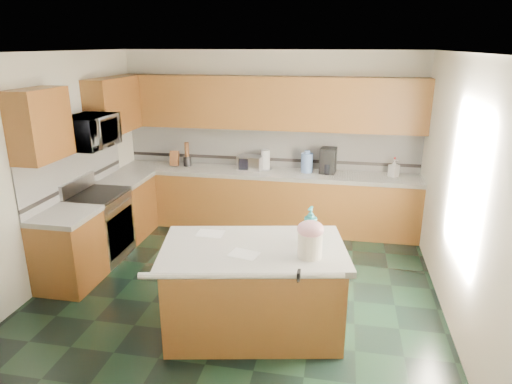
% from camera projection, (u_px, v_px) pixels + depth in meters
% --- Properties ---
extents(floor, '(4.60, 4.60, 0.00)m').
position_uv_depth(floor, '(238.00, 290.00, 5.41)').
color(floor, black).
rests_on(floor, ground).
extents(ceiling, '(4.60, 4.60, 0.00)m').
position_uv_depth(ceiling, '(235.00, 52.00, 4.57)').
color(ceiling, white).
rests_on(ceiling, ground).
extents(wall_back, '(4.60, 0.04, 2.70)m').
position_uv_depth(wall_back, '(270.00, 139.00, 7.16)').
color(wall_back, white).
rests_on(wall_back, ground).
extents(wall_front, '(4.60, 0.04, 2.70)m').
position_uv_depth(wall_front, '(152.00, 286.00, 2.82)').
color(wall_front, white).
rests_on(wall_front, ground).
extents(wall_left, '(0.04, 4.60, 2.70)m').
position_uv_depth(wall_left, '(46.00, 171.00, 5.40)').
color(wall_left, white).
rests_on(wall_left, ground).
extents(wall_right, '(0.04, 4.60, 2.70)m').
position_uv_depth(wall_right, '(461.00, 193.00, 4.58)').
color(wall_right, white).
rests_on(wall_right, ground).
extents(back_base_cab, '(4.60, 0.60, 0.86)m').
position_uv_depth(back_base_cab, '(266.00, 201.00, 7.14)').
color(back_base_cab, '#4A280E').
rests_on(back_base_cab, ground).
extents(back_countertop, '(4.60, 0.64, 0.06)m').
position_uv_depth(back_countertop, '(266.00, 173.00, 7.00)').
color(back_countertop, silver).
rests_on(back_countertop, back_base_cab).
extents(back_upper_cab, '(4.60, 0.33, 0.78)m').
position_uv_depth(back_upper_cab, '(268.00, 103.00, 6.80)').
color(back_upper_cab, '#4A280E').
rests_on(back_upper_cab, wall_back).
extents(back_backsplash, '(4.60, 0.02, 0.63)m').
position_uv_depth(back_backsplash, '(270.00, 147.00, 7.16)').
color(back_backsplash, silver).
rests_on(back_backsplash, back_countertop).
extents(back_accent_band, '(4.60, 0.01, 0.05)m').
position_uv_depth(back_accent_band, '(269.00, 159.00, 7.22)').
color(back_accent_band, black).
rests_on(back_accent_band, back_countertop).
extents(left_base_cab_rear, '(0.60, 0.82, 0.86)m').
position_uv_depth(left_base_cab_rear, '(127.00, 208.00, 6.83)').
color(left_base_cab_rear, '#4A280E').
rests_on(left_base_cab_rear, ground).
extents(left_counter_rear, '(0.64, 0.82, 0.06)m').
position_uv_depth(left_counter_rear, '(124.00, 179.00, 6.69)').
color(left_counter_rear, silver).
rests_on(left_counter_rear, left_base_cab_rear).
extents(left_base_cab_front, '(0.60, 0.72, 0.86)m').
position_uv_depth(left_base_cab_front, '(69.00, 252.00, 5.41)').
color(left_base_cab_front, '#4A280E').
rests_on(left_base_cab_front, ground).
extents(left_counter_front, '(0.64, 0.72, 0.06)m').
position_uv_depth(left_counter_front, '(64.00, 216.00, 5.26)').
color(left_counter_front, silver).
rests_on(left_counter_front, left_base_cab_front).
extents(left_backsplash, '(0.02, 2.30, 0.63)m').
position_uv_depth(left_backsplash, '(76.00, 168.00, 5.95)').
color(left_backsplash, silver).
rests_on(left_backsplash, wall_left).
extents(left_accent_band, '(0.01, 2.30, 0.05)m').
position_uv_depth(left_accent_band, '(78.00, 182.00, 6.00)').
color(left_accent_band, black).
rests_on(left_accent_band, wall_left).
extents(left_upper_cab_rear, '(0.33, 1.09, 0.78)m').
position_uv_depth(left_upper_cab_rear, '(113.00, 105.00, 6.52)').
color(left_upper_cab_rear, '#4A280E').
rests_on(left_upper_cab_rear, wall_left).
extents(left_upper_cab_front, '(0.33, 0.72, 0.78)m').
position_uv_depth(left_upper_cab_front, '(40.00, 125.00, 4.96)').
color(left_upper_cab_front, '#4A280E').
rests_on(left_upper_cab_front, wall_left).
extents(range_body, '(0.60, 0.76, 0.88)m').
position_uv_depth(range_body, '(100.00, 228.00, 6.09)').
color(range_body, '#B7B7BC').
rests_on(range_body, ground).
extents(range_oven_door, '(0.02, 0.68, 0.55)m').
position_uv_depth(range_oven_door, '(121.00, 232.00, 6.05)').
color(range_oven_door, black).
rests_on(range_oven_door, range_body).
extents(range_cooktop, '(0.62, 0.78, 0.04)m').
position_uv_depth(range_cooktop, '(97.00, 195.00, 5.95)').
color(range_cooktop, black).
rests_on(range_cooktop, range_body).
extents(range_handle, '(0.02, 0.66, 0.02)m').
position_uv_depth(range_handle, '(120.00, 205.00, 5.93)').
color(range_handle, '#B7B7BC').
rests_on(range_handle, range_body).
extents(range_backguard, '(0.06, 0.76, 0.18)m').
position_uv_depth(range_backguard, '(77.00, 185.00, 5.96)').
color(range_backguard, '#B7B7BC').
rests_on(range_backguard, range_body).
extents(microwave, '(0.50, 0.73, 0.41)m').
position_uv_depth(microwave, '(89.00, 132.00, 5.69)').
color(microwave, '#B7B7BC').
rests_on(microwave, wall_left).
extents(island_base, '(1.82, 1.26, 0.86)m').
position_uv_depth(island_base, '(254.00, 292.00, 4.54)').
color(island_base, '#4A280E').
rests_on(island_base, ground).
extents(island_top, '(1.94, 1.38, 0.06)m').
position_uv_depth(island_top, '(253.00, 250.00, 4.40)').
color(island_top, silver).
rests_on(island_top, island_base).
extents(island_bullnose, '(1.75, 0.40, 0.06)m').
position_uv_depth(island_bullnose, '(242.00, 275.00, 3.91)').
color(island_bullnose, silver).
rests_on(island_bullnose, island_base).
extents(treat_jar, '(0.23, 0.23, 0.24)m').
position_uv_depth(treat_jar, '(310.00, 245.00, 4.15)').
color(treat_jar, beige).
rests_on(treat_jar, island_top).
extents(treat_jar_lid, '(0.24, 0.24, 0.15)m').
position_uv_depth(treat_jar_lid, '(311.00, 229.00, 4.10)').
color(treat_jar_lid, pink).
rests_on(treat_jar_lid, treat_jar).
extents(treat_jar_knob, '(0.08, 0.03, 0.03)m').
position_uv_depth(treat_jar_knob, '(311.00, 224.00, 4.08)').
color(treat_jar_knob, tan).
rests_on(treat_jar_knob, treat_jar_lid).
extents(treat_jar_knob_end_l, '(0.04, 0.04, 0.04)m').
position_uv_depth(treat_jar_knob_end_l, '(306.00, 224.00, 4.09)').
color(treat_jar_knob_end_l, tan).
rests_on(treat_jar_knob_end_l, treat_jar_lid).
extents(treat_jar_knob_end_r, '(0.04, 0.04, 0.04)m').
position_uv_depth(treat_jar_knob_end_r, '(315.00, 224.00, 4.08)').
color(treat_jar_knob_end_r, tan).
rests_on(treat_jar_knob_end_r, treat_jar_lid).
extents(soap_bottle_island, '(0.18, 0.18, 0.38)m').
position_uv_depth(soap_bottle_island, '(310.00, 226.00, 4.39)').
color(soap_bottle_island, teal).
rests_on(soap_bottle_island, island_top).
extents(paper_sheet_a, '(0.30, 0.26, 0.00)m').
position_uv_depth(paper_sheet_a, '(244.00, 254.00, 4.23)').
color(paper_sheet_a, white).
rests_on(paper_sheet_a, island_top).
extents(paper_sheet_b, '(0.27, 0.21, 0.00)m').
position_uv_depth(paper_sheet_b, '(210.00, 233.00, 4.69)').
color(paper_sheet_b, white).
rests_on(paper_sheet_b, island_top).
extents(clamp_body, '(0.03, 0.09, 0.08)m').
position_uv_depth(clamp_body, '(299.00, 275.00, 3.83)').
color(clamp_body, black).
rests_on(clamp_body, island_top).
extents(clamp_handle, '(0.01, 0.06, 0.01)m').
position_uv_depth(clamp_handle, '(298.00, 280.00, 3.78)').
color(clamp_handle, black).
rests_on(clamp_handle, island_top).
extents(knife_block, '(0.15, 0.19, 0.26)m').
position_uv_depth(knife_block, '(175.00, 158.00, 7.27)').
color(knife_block, '#472814').
rests_on(knife_block, back_countertop).
extents(utensil_crock, '(0.12, 0.12, 0.15)m').
position_uv_depth(utensil_crock, '(187.00, 161.00, 7.27)').
color(utensil_crock, black).
rests_on(utensil_crock, back_countertop).
extents(utensil_bundle, '(0.07, 0.07, 0.23)m').
position_uv_depth(utensil_bundle, '(187.00, 149.00, 7.21)').
color(utensil_bundle, '#472814').
rests_on(utensil_bundle, utensil_crock).
extents(toaster_oven, '(0.41, 0.32, 0.22)m').
position_uv_depth(toaster_oven, '(251.00, 163.00, 7.05)').
color(toaster_oven, '#B7B7BC').
rests_on(toaster_oven, back_countertop).
extents(toaster_oven_door, '(0.34, 0.01, 0.18)m').
position_uv_depth(toaster_oven_door, '(249.00, 165.00, 6.94)').
color(toaster_oven_door, black).
rests_on(toaster_oven_door, toaster_oven).
extents(paper_towel, '(0.14, 0.14, 0.31)m').
position_uv_depth(paper_towel, '(266.00, 160.00, 7.04)').
color(paper_towel, white).
rests_on(paper_towel, back_countertop).
extents(paper_towel_base, '(0.20, 0.20, 0.01)m').
position_uv_depth(paper_towel_base, '(265.00, 169.00, 7.09)').
color(paper_towel_base, '#B7B7BC').
rests_on(paper_towel_base, back_countertop).
extents(water_jug, '(0.18, 0.18, 0.29)m').
position_uv_depth(water_jug, '(307.00, 163.00, 6.89)').
color(water_jug, '#5878B3').
rests_on(water_jug, back_countertop).
extents(water_jug_neck, '(0.08, 0.08, 0.04)m').
position_uv_depth(water_jug_neck, '(307.00, 152.00, 6.84)').
color(water_jug_neck, '#5878B3').
rests_on(water_jug_neck, water_jug).
extents(coffee_maker, '(0.25, 0.27, 0.38)m').
position_uv_depth(coffee_maker, '(328.00, 160.00, 6.84)').
color(coffee_maker, black).
rests_on(coffee_maker, back_countertop).
extents(coffee_carafe, '(0.16, 0.16, 0.16)m').
position_uv_depth(coffee_carafe, '(328.00, 169.00, 6.82)').
color(coffee_carafe, black).
rests_on(coffee_carafe, back_countertop).
extents(soap_bottle_back, '(0.17, 0.17, 0.26)m').
position_uv_depth(soap_bottle_back, '(394.00, 168.00, 6.66)').
color(soap_bottle_back, white).
rests_on(soap_bottle_back, back_countertop).
extents(soap_back_cap, '(0.02, 0.02, 0.03)m').
position_uv_depth(soap_back_cap, '(395.00, 158.00, 6.62)').
color(soap_back_cap, red).
rests_on(soap_back_cap, soap_bottle_back).
extents(window_light_proxy, '(0.02, 1.40, 1.10)m').
position_uv_depth(window_light_proxy, '(465.00, 185.00, 4.35)').
color(window_light_proxy, white).
rests_on(window_light_proxy, wall_right).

